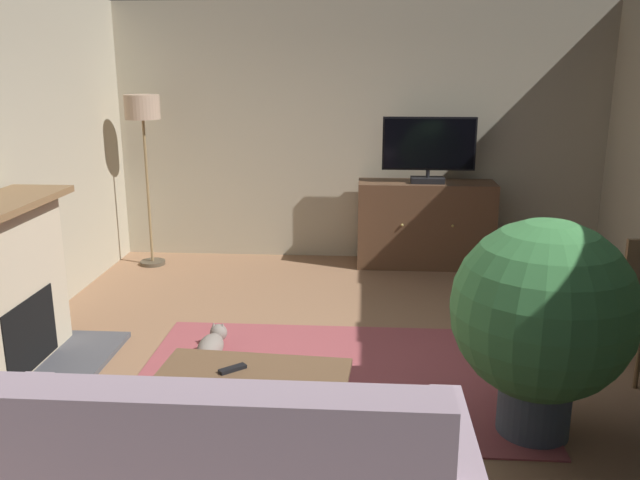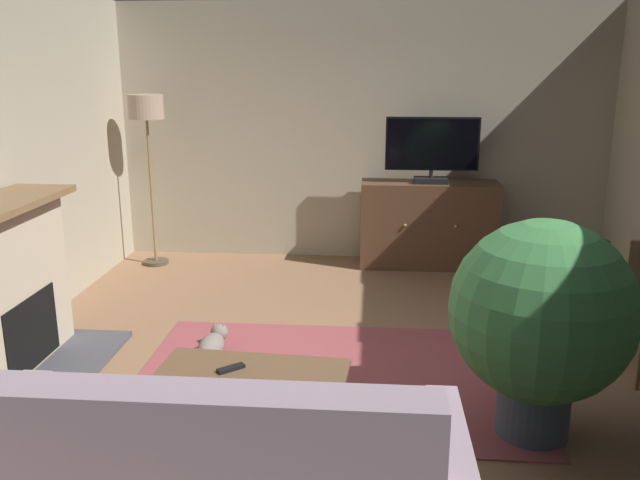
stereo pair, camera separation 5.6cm
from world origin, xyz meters
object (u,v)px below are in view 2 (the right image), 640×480
at_px(tv_cabinet, 428,227).
at_px(potted_plant_on_hearth_side, 565,304).
at_px(fireplace, 6,295).
at_px(cat, 212,345).
at_px(television, 432,148).
at_px(potted_plant_leafy_by_curtain, 541,315).
at_px(tv_remote, 231,368).
at_px(floor_lamp, 147,123).
at_px(coffee_table, 250,380).

xyz_separation_m(tv_cabinet, potted_plant_on_hearth_side, (1.00, -1.78, -0.21)).
relative_size(fireplace, cat, 2.11).
height_order(fireplace, television, television).
distance_m(potted_plant_leafy_by_curtain, cat, 2.47).
distance_m(television, tv_remote, 3.90).
bearing_deg(cat, floor_lamp, 117.36).
bearing_deg(tv_cabinet, tv_remote, -111.94).
distance_m(potted_plant_on_hearth_side, floor_lamp, 4.54).
height_order(coffee_table, potted_plant_on_hearth_side, potted_plant_on_hearth_side).
height_order(tv_remote, cat, tv_remote).
bearing_deg(cat, tv_cabinet, 54.22).
xyz_separation_m(fireplace, potted_plant_on_hearth_side, (4.19, 1.13, -0.37)).
bearing_deg(tv_cabinet, potted_plant_leafy_by_curtain, -83.82).
relative_size(tv_remote, cat, 0.25).
distance_m(potted_plant_on_hearth_side, potted_plant_leafy_by_curtain, 1.85).
bearing_deg(tv_remote, coffee_table, 122.09).
distance_m(tv_remote, cat, 1.16).
bearing_deg(potted_plant_leafy_by_curtain, fireplace, 171.47).
distance_m(fireplace, potted_plant_leafy_by_curtain, 3.60).
bearing_deg(potted_plant_on_hearth_side, coffee_table, -141.75).
distance_m(tv_cabinet, potted_plant_on_hearth_side, 2.05).
xyz_separation_m(tv_remote, potted_plant_leafy_by_curtain, (1.81, 0.13, 0.35)).
bearing_deg(fireplace, tv_cabinet, 42.37).
bearing_deg(potted_plant_on_hearth_side, fireplace, -164.95).
relative_size(fireplace, tv_cabinet, 0.98).
height_order(cat, floor_lamp, floor_lamp).
distance_m(tv_cabinet, cat, 3.13).
relative_size(potted_plant_leafy_by_curtain, cat, 1.94).
xyz_separation_m(fireplace, cat, (1.37, 0.38, -0.50)).
distance_m(coffee_table, cat, 1.23).
height_order(coffee_table, cat, coffee_table).
height_order(tv_cabinet, floor_lamp, floor_lamp).
height_order(potted_plant_leafy_by_curtain, floor_lamp, floor_lamp).
height_order(tv_remote, potted_plant_on_hearth_side, potted_plant_on_hearth_side).
relative_size(fireplace, tv_remote, 8.56).
distance_m(television, cat, 3.30).
xyz_separation_m(coffee_table, potted_plant_on_hearth_side, (2.32, 1.83, -0.14)).
height_order(television, floor_lamp, floor_lamp).
bearing_deg(coffee_table, potted_plant_leafy_by_curtain, 5.64).
height_order(tv_cabinet, coffee_table, tv_cabinet).
relative_size(fireplace, potted_plant_leafy_by_curtain, 1.09).
bearing_deg(tv_cabinet, floor_lamp, -176.62).
distance_m(tv_remote, potted_plant_on_hearth_side, 3.03).
bearing_deg(tv_remote, tv_cabinet, -152.21).
bearing_deg(potted_plant_leafy_by_curtain, coffee_table, -174.36).
bearing_deg(coffee_table, potted_plant_on_hearth_side, 38.25).
xyz_separation_m(television, potted_plant_leafy_by_curtain, (0.37, -3.39, -0.55)).
distance_m(television, potted_plant_on_hearth_side, 2.27).
bearing_deg(tv_remote, cat, -110.20).
xyz_separation_m(tv_cabinet, television, (0.00, -0.05, 0.87)).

